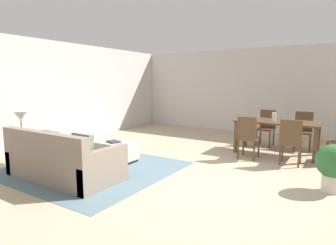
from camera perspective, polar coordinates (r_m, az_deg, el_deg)
name	(u,v)px	position (r m, az deg, el deg)	size (l,w,h in m)	color
ground_plane	(196,179)	(4.94, 5.68, -11.27)	(10.80, 10.80, 0.00)	tan
wall_back	(269,91)	(9.40, 19.70, 5.94)	(9.00, 0.12, 2.70)	beige
wall_left	(52,93)	(8.07, -22.37, 5.51)	(0.12, 11.00, 2.70)	beige
area_rug	(92,168)	(5.69, -15.08, -8.83)	(3.00, 2.80, 0.01)	slate
couch	(62,161)	(5.21, -20.48, -7.35)	(2.02, 0.97, 0.86)	gray
ottoman_table	(113,150)	(6.03, -10.98, -5.43)	(0.99, 0.55, 0.41)	#B7AD9E
side_table	(23,144)	(6.29, -27.22, -3.79)	(0.40, 0.40, 0.55)	brown
table_lamp	(21,117)	(6.21, -27.54, 0.95)	(0.26, 0.26, 0.52)	brown
dining_table	(277,125)	(6.92, 21.13, -0.44)	(1.77, 0.89, 0.76)	#513823
dining_chair_near_left	(248,135)	(6.25, 15.79, -2.46)	(0.40, 0.40, 0.92)	#513823
dining_chair_near_right	(291,140)	(6.05, 23.49, -3.18)	(0.42, 0.42, 0.92)	#513823
dining_chair_far_left	(267,125)	(7.79, 19.24, -0.55)	(0.42, 0.42, 0.92)	#513823
dining_chair_far_right	(303,128)	(7.63, 25.58, -1.08)	(0.42, 0.42, 0.92)	#513823
vase_centerpiece	(274,117)	(6.90, 20.56, 1.12)	(0.09, 0.09, 0.19)	silver
book_on_ottoman	(114,142)	(5.91, -10.91, -3.79)	(0.26, 0.20, 0.03)	#333338
potted_plant	(333,164)	(4.91, 30.31, -7.29)	(0.50, 0.50, 0.72)	beige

